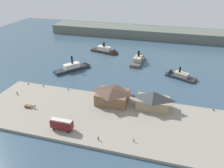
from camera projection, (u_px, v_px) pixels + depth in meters
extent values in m
plane|color=#385166|center=(115.00, 93.00, 110.04)|extent=(320.00, 320.00, 0.00)
cube|color=gray|center=(102.00, 117.00, 91.06)|extent=(110.00, 36.00, 1.20)
cube|color=slate|center=(114.00, 96.00, 106.74)|extent=(110.00, 0.80, 1.00)
cube|color=brown|center=(112.00, 97.00, 98.89)|extent=(14.32, 10.91, 5.53)
pyramid|color=#473328|center=(112.00, 90.00, 97.11)|extent=(14.61, 11.45, 2.01)
cube|color=#998466|center=(153.00, 103.00, 95.20)|extent=(14.19, 8.18, 4.88)
pyramid|color=#33383D|center=(153.00, 95.00, 93.25)|extent=(14.47, 8.59, 3.39)
cube|color=maroon|center=(62.00, 124.00, 82.10)|extent=(8.73, 2.76, 3.17)
cube|color=beige|center=(61.00, 120.00, 81.24)|extent=(8.38, 1.93, 0.50)
cylinder|color=black|center=(71.00, 127.00, 83.52)|extent=(0.90, 0.18, 0.90)
cylinder|color=black|center=(68.00, 132.00, 81.17)|extent=(0.90, 0.18, 0.90)
cylinder|color=black|center=(57.00, 125.00, 84.95)|extent=(0.90, 0.18, 0.90)
cylinder|color=black|center=(54.00, 129.00, 82.60)|extent=(0.90, 0.18, 0.90)
cube|color=brown|center=(28.00, 106.00, 96.14)|extent=(3.03, 1.41, 0.50)
cylinder|color=#4C3828|center=(27.00, 105.00, 97.07)|extent=(1.20, 0.10, 1.20)
cylinder|color=#4C3828|center=(25.00, 107.00, 95.87)|extent=(1.20, 0.10, 1.20)
ellipsoid|color=#7A6651|center=(33.00, 106.00, 95.34)|extent=(2.00, 0.70, 0.90)
ellipsoid|color=#7A6651|center=(35.00, 106.00, 94.82)|extent=(0.70, 0.32, 0.44)
cylinder|color=#7A6651|center=(35.00, 107.00, 95.65)|extent=(0.16, 0.16, 1.00)
cylinder|color=#7A6651|center=(35.00, 108.00, 95.31)|extent=(0.16, 0.16, 1.00)
cylinder|color=#7A6651|center=(33.00, 107.00, 95.93)|extent=(0.16, 0.16, 1.00)
cylinder|color=#7A6651|center=(32.00, 107.00, 95.59)|extent=(0.16, 0.16, 1.00)
cylinder|color=#232328|center=(98.00, 138.00, 77.81)|extent=(0.41, 0.41, 1.39)
sphere|color=#CCA889|center=(98.00, 137.00, 77.42)|extent=(0.25, 0.25, 0.25)
cylinder|color=#232328|center=(17.00, 93.00, 106.00)|extent=(0.44, 0.44, 1.50)
sphere|color=#CCA889|center=(17.00, 92.00, 105.58)|extent=(0.28, 0.28, 0.28)
cylinder|color=#6B5B4C|center=(134.00, 140.00, 76.96)|extent=(0.38, 0.38, 1.30)
sphere|color=#CCA889|center=(134.00, 139.00, 76.60)|extent=(0.24, 0.24, 0.24)
cylinder|color=black|center=(28.00, 84.00, 115.70)|extent=(0.44, 0.44, 0.90)
cylinder|color=black|center=(68.00, 89.00, 110.21)|extent=(0.44, 0.44, 0.90)
cylinder|color=black|center=(214.00, 110.00, 94.12)|extent=(0.44, 0.44, 0.90)
cylinder|color=black|center=(43.00, 86.00, 113.46)|extent=(0.44, 0.44, 0.90)
cube|color=#23282D|center=(72.00, 69.00, 134.42)|extent=(18.71, 20.81, 1.80)
cone|color=#23282D|center=(88.00, 65.00, 140.08)|extent=(6.37, 6.27, 4.90)
cube|color=silver|center=(72.00, 66.00, 133.33)|extent=(9.42, 10.17, 2.82)
cylinder|color=black|center=(72.00, 60.00, 131.77)|extent=(1.13, 1.13, 4.92)
cube|color=#514C47|center=(138.00, 62.00, 145.14)|extent=(7.84, 19.55, 1.97)
cone|color=#514C47|center=(141.00, 57.00, 153.10)|extent=(6.11, 3.84, 5.88)
cube|color=#B2A893|center=(138.00, 59.00, 144.09)|extent=(5.47, 9.18, 2.49)
cylinder|color=black|center=(139.00, 54.00, 143.81)|extent=(1.47, 1.47, 3.64)
cylinder|color=brown|center=(136.00, 60.00, 138.67)|extent=(0.24, 0.24, 5.21)
cube|color=#23282D|center=(181.00, 77.00, 125.00)|extent=(18.16, 12.84, 1.30)
cone|color=#23282D|center=(168.00, 73.00, 129.78)|extent=(5.17, 6.52, 5.77)
cube|color=#B2A893|center=(181.00, 74.00, 124.18)|extent=(8.80, 6.96, 2.17)
cylinder|color=black|center=(180.00, 70.00, 123.64)|extent=(1.05, 1.05, 3.23)
cube|color=black|center=(104.00, 51.00, 164.51)|extent=(21.96, 12.01, 1.35)
cone|color=black|center=(116.00, 54.00, 159.85)|extent=(5.23, 6.91, 6.14)
cube|color=silver|center=(104.00, 49.00, 163.46)|extent=(11.26, 6.85, 3.10)
cylinder|color=black|center=(104.00, 45.00, 162.11)|extent=(1.66, 1.66, 3.09)
cylinder|color=brown|center=(97.00, 47.00, 166.05)|extent=(0.24, 0.24, 4.00)
cube|color=#60665B|center=(145.00, 32.00, 201.64)|extent=(180.00, 24.00, 8.00)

